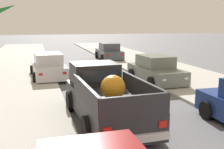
{
  "coord_description": "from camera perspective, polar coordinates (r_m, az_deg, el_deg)",
  "views": [
    {
      "loc": [
        -3.56,
        -2.28,
        3.31
      ],
      "look_at": [
        -0.53,
        8.47,
        1.2
      ],
      "focal_mm": 43.71,
      "sensor_mm": 36.0,
      "label": 1
    }
  ],
  "objects": [
    {
      "name": "car_right_far",
      "position": [
        16.94,
        -13.15,
        1.6
      ],
      "size": [
        2.21,
        4.34,
        1.54
      ],
      "color": "silver",
      "rests_on": "ground"
    },
    {
      "name": "car_left_far",
      "position": [
        25.1,
        -0.64,
        4.76
      ],
      "size": [
        2.12,
        4.3,
        1.54
      ],
      "color": "#474C56",
      "rests_on": "ground"
    },
    {
      "name": "car_left_mid",
      "position": [
        15.49,
        9.08,
        0.91
      ],
      "size": [
        2.17,
        4.32,
        1.54
      ],
      "color": "slate",
      "rests_on": "ground"
    },
    {
      "name": "sidewalk_left",
      "position": [
        14.73,
        -21.63,
        -2.81
      ],
      "size": [
        5.39,
        60.0,
        0.12
      ],
      "primitive_type": "cube",
      "color": "#B2AFA8",
      "rests_on": "ground"
    },
    {
      "name": "pickup_truck",
      "position": [
        9.43,
        -1.54,
        -4.77
      ],
      "size": [
        2.36,
        5.28,
        1.8
      ],
      "color": "#28282D",
      "rests_on": "ground"
    },
    {
      "name": "curb_left",
      "position": [
        14.65,
        -16.58,
        -2.61
      ],
      "size": [
        0.16,
        60.0,
        0.1
      ],
      "primitive_type": "cube",
      "color": "silver",
      "rests_on": "ground"
    },
    {
      "name": "curb_right",
      "position": [
        16.42,
        11.54,
        -0.97
      ],
      "size": [
        0.16,
        60.0,
        0.1
      ],
      "primitive_type": "cube",
      "color": "silver",
      "rests_on": "ground"
    },
    {
      "name": "sidewalk_right",
      "position": [
        17.05,
        15.42,
        -0.68
      ],
      "size": [
        5.39,
        60.0,
        0.12
      ],
      "primitive_type": "cube",
      "color": "#B2AFA8",
      "rests_on": "ground"
    }
  ]
}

